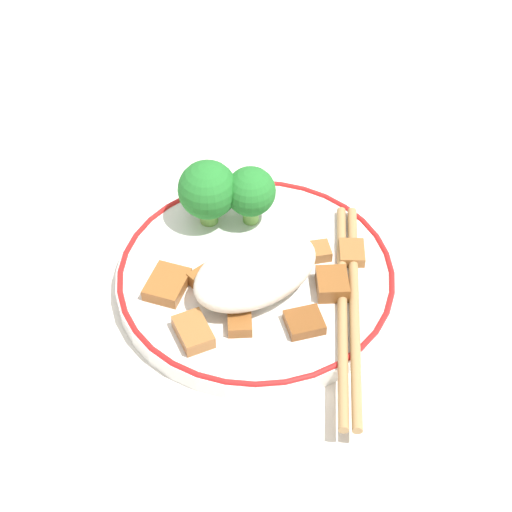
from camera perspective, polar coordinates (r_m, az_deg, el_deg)
The scene contains 14 objects.
ground_plane at distance 0.72m, azimuth 0.00°, elevation -1.99°, with size 3.00×3.00×0.00m, color silver.
plate at distance 0.72m, azimuth 0.00°, elevation -1.46°, with size 0.23×0.23×0.02m.
rice_mound at distance 0.68m, azimuth -0.03°, elevation -1.00°, with size 0.11×0.07×0.04m.
broccoli_back_left at distance 0.73m, azimuth -0.36°, elevation 4.27°, with size 0.04×0.04×0.06m.
broccoli_back_center at distance 0.73m, azimuth -3.18°, elevation 4.42°, with size 0.05×0.05×0.06m.
meat_near_front at distance 0.70m, azimuth 5.11°, elevation -1.87°, with size 0.04×0.04×0.01m.
meat_near_left at distance 0.66m, azimuth -4.20°, elevation -5.07°, with size 0.03×0.04×0.01m.
meat_near_right at distance 0.70m, azimuth -5.94°, elevation -1.89°, with size 0.05×0.05×0.01m.
meat_near_back at distance 0.67m, azimuth -1.10°, elevation -4.35°, with size 0.03×0.03×0.01m.
meat_on_rice_edge at distance 0.72m, azimuth 3.64°, elevation 0.23°, with size 0.04×0.03×0.01m.
meat_mid_left at distance 0.70m, azimuth -3.03°, elevation -1.66°, with size 0.03×0.03×0.01m.
meat_mid_right at distance 0.67m, azimuth 2.93°, elevation -4.61°, with size 0.03×0.03×0.01m.
meat_far_scatter at distance 0.73m, azimuth 6.40°, elevation 0.22°, with size 0.03×0.03×0.01m.
chopsticks at distance 0.68m, azimuth 6.18°, elevation -3.47°, with size 0.15×0.19×0.01m.
Camera 1 is at (-0.27, -0.40, 0.54)m, focal length 60.00 mm.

